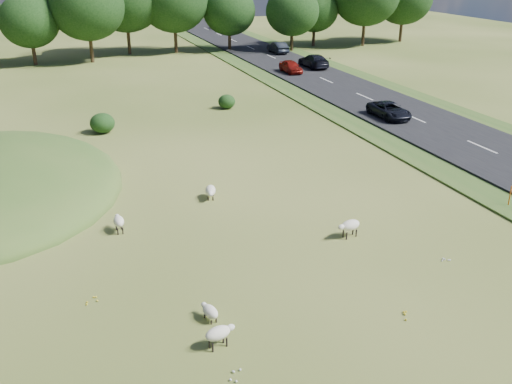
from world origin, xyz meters
TOP-DOWN VIEW (x-y plane):
  - ground at (0.00, 20.00)m, footprint 160.00×160.00m
  - road at (20.00, 30.00)m, footprint 8.00×150.00m
  - treeline at (-1.06, 55.44)m, footprint 96.28×14.66m
  - shrubs at (-6.70, 24.94)m, footprint 23.99×8.95m
  - marker_post at (14.80, -0.28)m, footprint 0.06×0.06m
  - sheep_0 at (-3.09, -6.34)m, footprint 1.18×0.69m
  - sheep_1 at (-2.95, -4.71)m, footprint 0.64×1.06m
  - sheep_2 at (0.14, 6.23)m, footprint 0.83×1.33m
  - sheep_3 at (-5.15, 3.78)m, footprint 0.51×1.13m
  - sheep_4 at (5.09, -0.53)m, footprint 1.27×0.72m
  - car_2 at (21.90, 39.23)m, footprint 2.11×5.19m
  - car_3 at (18.10, 37.12)m, footprint 1.60×3.98m
  - car_4 at (21.90, 50.48)m, footprint 1.54×4.43m
  - car_5 at (21.90, 79.49)m, footprint 1.75×4.30m
  - car_6 at (18.10, 16.83)m, footprint 2.04×4.42m

SIDE VIEW (x-z plane):
  - ground at x=0.00m, z-range 0.00..0.00m
  - road at x=20.00m, z-range 0.00..0.25m
  - sheep_1 at x=-2.95m, z-range 0.08..0.66m
  - sheep_2 at x=0.14m, z-range 0.10..0.83m
  - sheep_3 at x=-5.15m, z-range 0.16..0.98m
  - sheep_0 at x=-3.09m, z-range 0.16..0.98m
  - marker_post at x=14.80m, z-range 0.00..1.20m
  - sheep_4 at x=5.09m, z-range 0.18..1.07m
  - shrubs at x=-6.70m, z-range -0.05..1.53m
  - car_6 at x=18.10m, z-range 0.25..1.48m
  - car_5 at x=21.90m, z-range 0.25..1.50m
  - car_3 at x=18.10m, z-range 0.25..1.61m
  - car_4 at x=21.90m, z-range 0.25..1.71m
  - car_2 at x=21.90m, z-range 0.25..1.76m
  - treeline at x=-1.06m, z-range 0.72..12.41m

